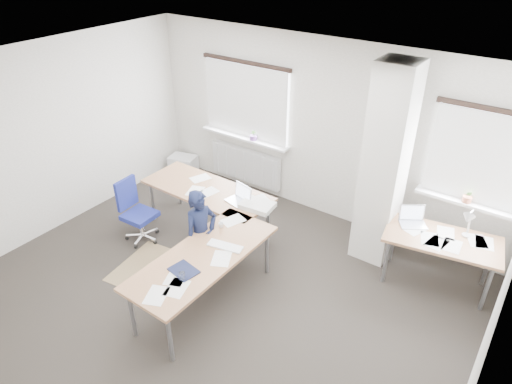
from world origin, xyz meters
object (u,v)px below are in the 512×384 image
Objects in this scene: desk_main at (209,222)px; desk_side at (442,241)px; task_chair at (139,224)px; person at (202,235)px.

desk_main is 3.00m from desk_side.
task_chair is at bearing -168.31° from desk_side.
desk_side is at bearing -45.07° from person.
desk_side reaches higher than desk_main.
person reaches higher than task_chair.
person is at bearing -71.30° from desk_main.
desk_side is 1.17× the size of person.
desk_side is 4.21m from task_chair.
desk_side is 3.05m from person.
desk_main is 2.05× the size of person.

